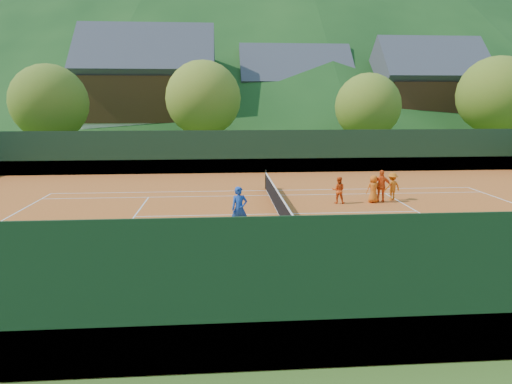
{
  "coord_description": "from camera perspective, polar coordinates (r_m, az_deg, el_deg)",
  "views": [
    {
      "loc": [
        -2.55,
        -19.76,
        5.02
      ],
      "look_at": [
        -1.03,
        0.0,
        1.04
      ],
      "focal_mm": 32.0,
      "sensor_mm": 36.0,
      "label": 1
    }
  ],
  "objects": [
    {
      "name": "student_a",
      "position": [
        22.88,
        10.27,
        0.24
      ],
      "size": [
        0.74,
        0.64,
        1.33
      ],
      "primitive_type": "imported",
      "rotation": [
        0.0,
        0.0,
        2.91
      ],
      "color": "#EB4F14",
      "rests_on": "clay_court"
    },
    {
      "name": "perimeter_fence",
      "position": [
        20.27,
        2.91,
        0.67
      ],
      "size": [
        40.4,
        24.24,
        3.0
      ],
      "color": "black",
      "rests_on": "clay_court"
    },
    {
      "name": "student_b",
      "position": [
        23.56,
        15.42,
        0.71
      ],
      "size": [
        1.04,
        0.69,
        1.63
      ],
      "primitive_type": "imported",
      "rotation": [
        0.0,
        0.0,
        2.81
      ],
      "color": "#F75716",
      "rests_on": "clay_court"
    },
    {
      "name": "tennis_ball_27",
      "position": [
        20.54,
        21.58,
        -3.46
      ],
      "size": [
        0.07,
        0.07,
        0.07
      ],
      "primitive_type": "sphere",
      "color": "#CFDF25",
      "rests_on": "clay_court"
    },
    {
      "name": "tennis_ball_28",
      "position": [
        16.42,
        -25.26,
        -7.39
      ],
      "size": [
        0.07,
        0.07,
        0.07
      ],
      "primitive_type": "sphere",
      "color": "#CFDF25",
      "rests_on": "clay_court"
    },
    {
      "name": "tennis_net",
      "position": [
        20.42,
        2.89,
        -1.4
      ],
      "size": [
        0.1,
        12.07,
        1.1
      ],
      "color": "black",
      "rests_on": "clay_court"
    },
    {
      "name": "tennis_ball_25",
      "position": [
        12.05,
        -20.76,
        -13.78
      ],
      "size": [
        0.07,
        0.07,
        0.07
      ],
      "primitive_type": "sphere",
      "color": "#CFDF25",
      "rests_on": "clay_court"
    },
    {
      "name": "ball_hopper",
      "position": [
        16.45,
        -24.17,
        -4.66
      ],
      "size": [
        0.57,
        0.57,
        1.0
      ],
      "color": "black",
      "rests_on": "clay_court"
    },
    {
      "name": "tennis_ball_8",
      "position": [
        16.42,
        14.62,
        -6.64
      ],
      "size": [
        0.07,
        0.07,
        0.07
      ],
      "primitive_type": "sphere",
      "color": "#CFDF25",
      "rests_on": "clay_court"
    },
    {
      "name": "tennis_ball_19",
      "position": [
        18.69,
        3.83,
        -4.09
      ],
      "size": [
        0.07,
        0.07,
        0.07
      ],
      "primitive_type": "sphere",
      "color": "#CFDF25",
      "rests_on": "clay_court"
    },
    {
      "name": "tennis_ball_22",
      "position": [
        16.23,
        -4.46,
        -6.5
      ],
      "size": [
        0.07,
        0.07,
        0.07
      ],
      "primitive_type": "sphere",
      "color": "#CFDF25",
      "rests_on": "clay_court"
    },
    {
      "name": "tennis_ball_13",
      "position": [
        15.58,
        10.04,
        -7.43
      ],
      "size": [
        0.07,
        0.07,
        0.07
      ],
      "primitive_type": "sphere",
      "color": "#CFDF25",
      "rests_on": "clay_court"
    },
    {
      "name": "clay_court",
      "position": [
        20.54,
        2.87,
        -2.78
      ],
      "size": [
        40.0,
        24.0,
        0.02
      ],
      "primitive_type": "cube",
      "color": "#B7541D",
      "rests_on": "ground"
    },
    {
      "name": "tennis_ball_14",
      "position": [
        16.63,
        4.3,
        -6.06
      ],
      "size": [
        0.07,
        0.07,
        0.07
      ],
      "primitive_type": "sphere",
      "color": "#CFDF25",
      "rests_on": "clay_court"
    },
    {
      "name": "tree_a",
      "position": [
        40.08,
        -24.4,
        10.14
      ],
      "size": [
        6.0,
        6.0,
        7.88
      ],
      "color": "#41281A",
      "rests_on": "ground"
    },
    {
      "name": "ground",
      "position": [
        20.54,
        2.87,
        -2.81
      ],
      "size": [
        400.0,
        400.0,
        0.0
      ],
      "primitive_type": "plane",
      "color": "#33561A",
      "rests_on": "ground"
    },
    {
      "name": "chalet_right",
      "position": [
        54.63,
        20.37,
        10.91
      ],
      "size": [
        11.5,
        8.82,
        11.91
      ],
      "color": "beige",
      "rests_on": "ground"
    },
    {
      "name": "tennis_ball_17",
      "position": [
        17.11,
        16.92,
        -6.04
      ],
      "size": [
        0.07,
        0.07,
        0.07
      ],
      "primitive_type": "sphere",
      "color": "#CFDF25",
      "rests_on": "clay_court"
    },
    {
      "name": "tennis_ball_2",
      "position": [
        19.47,
        6.7,
        -3.51
      ],
      "size": [
        0.07,
        0.07,
        0.07
      ],
      "primitive_type": "sphere",
      "color": "#CFDF25",
      "rests_on": "clay_court"
    },
    {
      "name": "chalet_mid",
      "position": [
        54.43,
        4.74,
        11.28
      ],
      "size": [
        12.65,
        8.82,
        11.45
      ],
      "color": "beige",
      "rests_on": "ground"
    },
    {
      "name": "tennis_ball_26",
      "position": [
        17.49,
        16.16,
        -5.61
      ],
      "size": [
        0.07,
        0.07,
        0.07
      ],
      "primitive_type": "sphere",
      "color": "#CFDF25",
      "rests_on": "clay_court"
    },
    {
      "name": "court_lines",
      "position": [
        20.54,
        2.87,
        -2.75
      ],
      "size": [
        23.83,
        11.03,
        0.0
      ],
      "color": "white",
      "rests_on": "clay_court"
    },
    {
      "name": "chalet_left",
      "position": [
        50.32,
        -13.19,
        11.77
      ],
      "size": [
        13.8,
        9.93,
        12.92
      ],
      "color": "beige",
      "rests_on": "ground"
    },
    {
      "name": "tennis_ball_0",
      "position": [
        12.16,
        13.65,
        -13.11
      ],
      "size": [
        0.07,
        0.07,
        0.07
      ],
      "primitive_type": "sphere",
      "color": "#CFDF25",
      "rests_on": "clay_court"
    },
    {
      "name": "tennis_ball_10",
      "position": [
        18.44,
        -22.95,
        -5.2
      ],
      "size": [
        0.07,
        0.07,
        0.07
      ],
      "primitive_type": "sphere",
      "color": "#CFDF25",
      "rests_on": "clay_court"
    },
    {
      "name": "student_c",
      "position": [
        23.41,
        14.45,
        0.37
      ],
      "size": [
        0.72,
        0.51,
        1.38
      ],
      "primitive_type": "imported",
      "rotation": [
        0.0,
        0.0,
        3.24
      ],
      "color": "orange",
      "rests_on": "clay_court"
    },
    {
      "name": "student_d",
      "position": [
        24.24,
        16.65,
        0.67
      ],
      "size": [
        1.02,
        0.76,
        1.42
      ],
      "primitive_type": "imported",
      "rotation": [
        0.0,
        0.0,
        3.42
      ],
      "color": "orange",
      "rests_on": "clay_court"
    },
    {
      "name": "tennis_ball_9",
      "position": [
        17.89,
        18.85,
        -5.4
      ],
      "size": [
        0.07,
        0.07,
        0.07
      ],
      "primitive_type": "sphere",
      "color": "#CFDF25",
      "rests_on": "clay_court"
    },
    {
      "name": "tennis_ball_4",
      "position": [
        18.16,
        2.23,
        -4.53
      ],
      "size": [
        0.07,
        0.07,
        0.07
      ],
      "primitive_type": "sphere",
      "color": "#CFDF25",
      "rests_on": "clay_court"
    },
    {
      "name": "tennis_ball_16",
      "position": [
        13.58,
        -3.52,
        -10.13
      ],
      "size": [
        0.07,
        0.07,
        0.07
      ],
      "primitive_type": "sphere",
      "color": "#CFDF25",
      "rests_on": "clay_court"
    },
    {
      "name": "tennis_ball_15",
      "position": [
        16.4,
        -4.51,
        -6.31
      ],
      "size": [
        0.07,
        0.07,
        0.07
      ],
      "primitive_type": "sphere",
      "color": "#CFDF25",
      "rests_on": "clay_court"
    },
    {
      "name": "tennis_ball_11",
      "position": [
        11.61,
        -4.4,
        -14.01
      ],
      "size": [
        0.07,
        0.07,
        0.07
      ],
      "primitive_type": "sphere",
      "color": "#CFDF25",
      "rests_on": "clay_court"
    },
    {
      "name": "tree_c",
      "position": [
        40.74,
        13.78,
        10.36
      ],
      "size": [
        5.6,
        5.6,
        7.35
      ],
      "color": "#432B1B",
      "rests_on": "ground"
    },
    {
      "name": "tennis_ball_6",
      "position": [
        18.03,
        18.22,
        -5.23
      ],
      "size": [
        0.07,
        0.07,
        0.07
      ],
      "primitive_type": "sphere",
      "color": "#CFDF25",
      "rests_on": "clay_court"
    },
    {
      "name": "coach",
      "position": [
        17.75,
        -2.1,
        -2.11
      ],
      "size": [
        0.71,
        0.54,
        1.74
      ],
      "primitive_type": "imported",
      "rotation": [
        0.0,
        0.0,
        0.2
      ],
      "color": "#1943A5",
      "rests_on": "clay_court"
    },
    {
      "name": "tennis_ball_21",
      "position": [
        14.28,
        22.81,
        -9.93
      ],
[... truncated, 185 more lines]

